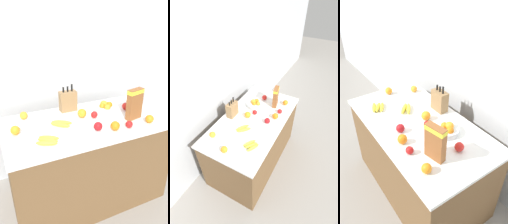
# 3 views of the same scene
# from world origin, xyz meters

# --- Properties ---
(ground_plane) EXTENTS (14.00, 14.00, 0.00)m
(ground_plane) POSITION_xyz_m (0.00, 0.00, 0.00)
(ground_plane) COLOR gray
(wall_back) EXTENTS (9.00, 0.06, 2.60)m
(wall_back) POSITION_xyz_m (0.00, 0.63, 1.30)
(wall_back) COLOR silver
(wall_back) RESTS_ON ground_plane
(counter) EXTENTS (1.55, 0.83, 0.90)m
(counter) POSITION_xyz_m (0.00, 0.00, 0.45)
(counter) COLOR brown
(counter) RESTS_ON ground_plane
(knife_block) EXTENTS (0.17, 0.09, 0.31)m
(knife_block) POSITION_xyz_m (-0.06, 0.30, 1.00)
(knife_block) COLOR #937047
(knife_block) RESTS_ON counter
(cereal_box) EXTENTS (0.18, 0.10, 0.30)m
(cereal_box) POSITION_xyz_m (0.44, -0.13, 1.06)
(cereal_box) COLOR brown
(cereal_box) RESTS_ON counter
(fruit_bowl) EXTENTS (0.23, 0.23, 0.11)m
(fruit_bowl) POSITION_xyz_m (0.27, 0.12, 0.94)
(fruit_bowl) COLOR silver
(fruit_bowl) RESTS_ON counter
(banana_bunch_left) EXTENTS (0.21, 0.18, 0.04)m
(banana_bunch_left) POSITION_xyz_m (-0.43, -0.21, 0.91)
(banana_bunch_left) COLOR yellow
(banana_bunch_left) RESTS_ON counter
(banana_bunch_right) EXTENTS (0.20, 0.18, 0.04)m
(banana_bunch_right) POSITION_xyz_m (-0.24, 0.02, 0.92)
(banana_bunch_right) COLOR yellow
(banana_bunch_right) RESTS_ON counter
(apple_near_bananas) EXTENTS (0.08, 0.08, 0.08)m
(apple_near_bananas) POSITION_xyz_m (0.49, 0.07, 0.93)
(apple_near_bananas) COLOR red
(apple_near_bananas) RESTS_ON counter
(apple_rightmost) EXTENTS (0.07, 0.07, 0.07)m
(apple_rightmost) POSITION_xyz_m (0.10, 0.03, 0.93)
(apple_rightmost) COLOR red
(apple_rightmost) RESTS_ON counter
(apple_leftmost) EXTENTS (0.08, 0.08, 0.08)m
(apple_leftmost) POSITION_xyz_m (0.02, -0.20, 0.93)
(apple_leftmost) COLOR #A31419
(apple_leftmost) RESTS_ON counter
(apple_front) EXTENTS (0.07, 0.07, 0.07)m
(apple_front) POSITION_xyz_m (0.30, -0.27, 0.93)
(apple_front) COLOR red
(apple_front) RESTS_ON counter
(orange_mid_right) EXTENTS (0.09, 0.09, 0.09)m
(orange_mid_right) POSITION_xyz_m (0.00, 0.09, 0.94)
(orange_mid_right) COLOR orange
(orange_mid_right) RESTS_ON counter
(orange_mid_left) EXTENTS (0.08, 0.08, 0.08)m
(orange_mid_left) POSITION_xyz_m (0.16, -0.26, 0.94)
(orange_mid_left) COLOR orange
(orange_mid_left) RESTS_ON counter
(orange_front_left) EXTENTS (0.08, 0.08, 0.08)m
(orange_front_left) POSITION_xyz_m (-0.53, 0.29, 0.93)
(orange_front_left) COLOR orange
(orange_front_left) RESTS_ON counter
(orange_back_center) EXTENTS (0.08, 0.08, 0.08)m
(orange_back_center) POSITION_xyz_m (-0.64, 0.03, 0.94)
(orange_back_center) COLOR orange
(orange_back_center) RESTS_ON counter
(orange_near_bowl) EXTENTS (0.08, 0.08, 0.08)m
(orange_near_bowl) POSITION_xyz_m (0.53, -0.27, 0.93)
(orange_near_bowl) COLOR orange
(orange_near_bowl) RESTS_ON counter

